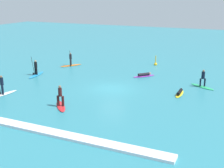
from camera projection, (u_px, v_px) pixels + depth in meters
The scene contains 10 objects.
ground_plane at pixel (112, 89), 29.60m from camera, with size 120.00×120.00×0.00m, color teal.
surfer_on_green_board at pixel (203, 82), 30.03m from camera, with size 2.72×1.99×1.80m.
surfer_on_blue_board at pixel (36, 72), 34.50m from camera, with size 1.20×3.27×2.20m.
surfer_on_red_board at pixel (61, 101), 24.71m from camera, with size 2.24×2.45×1.85m.
surfer_on_purple_board at pixel (144, 75), 34.09m from camera, with size 2.33×2.45×0.41m.
surfer_on_yellow_board at pixel (180, 93), 27.95m from camera, with size 0.62×2.50×0.38m.
surfer_on_orange_board at pixel (71, 63), 39.17m from camera, with size 2.21×2.79×2.06m.
surfer_on_white_board at pixel (2, 90), 27.70m from camera, with size 1.09×3.18×2.11m.
marker_buoy at pixel (156, 64), 39.60m from camera, with size 0.43×0.43×1.38m.
wave_crest at pixel (46, 131), 20.17m from camera, with size 17.64×0.90×0.18m, color white.
Camera 1 is at (11.67, -25.72, 8.89)m, focal length 48.02 mm.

